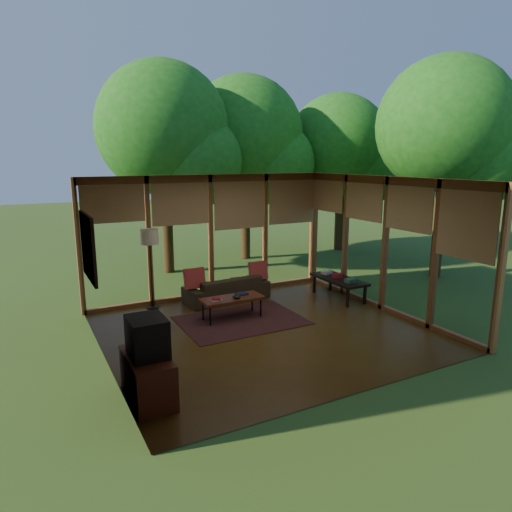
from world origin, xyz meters
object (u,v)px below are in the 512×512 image
media_cabinet (148,377)px  side_console (339,280)px  floor_lamp (150,241)px  television (147,337)px  sofa (227,288)px  coffee_table (232,299)px

media_cabinet → side_console: size_ratio=0.71×
media_cabinet → floor_lamp: 3.90m
media_cabinet → television: 0.55m
sofa → media_cabinet: bearing=47.5°
sofa → side_console: size_ratio=1.31×
television → side_console: (4.85, 2.33, -0.44)m
coffee_table → floor_lamp: bearing=131.1°
sofa → coffee_table: 1.19m
side_console → floor_lamp: bearing=161.8°
floor_lamp → coffee_table: floor_lamp is taller
sofa → television: (-2.59, -3.35, 0.58)m
floor_lamp → side_console: 4.15m
sofa → coffee_table: (-0.39, -1.12, 0.12)m
media_cabinet → television: size_ratio=1.82×
coffee_table → side_console: (2.64, 0.10, 0.02)m
media_cabinet → coffee_table: 3.15m
media_cabinet → side_console: 5.40m
sofa → floor_lamp: bearing=-13.2°
media_cabinet → television: (0.02, 0.00, 0.55)m
television → floor_lamp: 3.77m
coffee_table → side_console: side_console is taller
side_console → coffee_table: bearing=-177.8°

